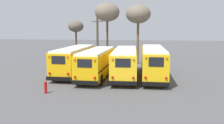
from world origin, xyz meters
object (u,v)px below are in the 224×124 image
(utility_pole, at_px, (97,38))
(bare_tree_2, at_px, (138,15))
(school_bus_1, at_px, (97,62))
(bare_tree_0, at_px, (76,27))
(school_bus_0, at_px, (75,59))
(fire_hydrant, at_px, (46,87))
(school_bus_3, at_px, (153,61))
(bare_tree_1, at_px, (107,13))
(school_bus_2, at_px, (125,62))

(utility_pole, bearing_deg, bare_tree_2, -11.17)
(bare_tree_2, bearing_deg, school_bus_1, -111.32)
(bare_tree_0, bearing_deg, school_bus_1, -63.67)
(school_bus_0, height_order, fire_hydrant, school_bus_0)
(school_bus_3, height_order, bare_tree_1, bare_tree_1)
(school_bus_1, xyz_separation_m, school_bus_3, (5.96, 0.80, 0.10))
(school_bus_1, distance_m, fire_hydrant, 7.29)
(school_bus_2, bearing_deg, bare_tree_2, 84.11)
(fire_hydrant, bearing_deg, school_bus_0, 90.61)
(school_bus_1, relative_size, bare_tree_2, 1.11)
(bare_tree_2, bearing_deg, fire_hydrant, -112.27)
(school_bus_0, bearing_deg, bare_tree_1, 73.74)
(fire_hydrant, bearing_deg, utility_pole, 88.69)
(school_bus_0, relative_size, bare_tree_2, 1.18)
(bare_tree_1, xyz_separation_m, fire_hydrant, (-2.31, -16.41, -7.11))
(utility_pole, height_order, bare_tree_0, utility_pole)
(utility_pole, relative_size, bare_tree_2, 0.83)
(bare_tree_0, height_order, fire_hydrant, bare_tree_0)
(school_bus_3, relative_size, bare_tree_2, 1.16)
(school_bus_2, height_order, bare_tree_0, bare_tree_0)
(school_bus_1, height_order, fire_hydrant, school_bus_1)
(utility_pole, distance_m, fire_hydrant, 18.40)
(school_bus_2, xyz_separation_m, bare_tree_2, (1.01, 9.81, 5.62))
(school_bus_0, xyz_separation_m, utility_pole, (0.50, 9.92, 2.06))
(utility_pole, height_order, bare_tree_2, bare_tree_2)
(bare_tree_2, bearing_deg, bare_tree_1, -174.76)
(bare_tree_0, bearing_deg, school_bus_2, -53.44)
(bare_tree_0, relative_size, bare_tree_2, 0.76)
(school_bus_0, distance_m, fire_hydrant, 8.27)
(school_bus_3, bearing_deg, bare_tree_0, 135.04)
(school_bus_1, distance_m, utility_pole, 11.96)
(school_bus_1, bearing_deg, bare_tree_0, 116.33)
(utility_pole, distance_m, bare_tree_1, 4.64)
(school_bus_0, xyz_separation_m, school_bus_3, (8.95, -0.79, 0.07))
(school_bus_1, height_order, school_bus_3, school_bus_3)
(bare_tree_0, height_order, bare_tree_1, bare_tree_1)
(school_bus_3, distance_m, bare_tree_1, 12.59)
(school_bus_3, xyz_separation_m, bare_tree_2, (-1.97, 9.43, 5.55))
(school_bus_0, height_order, school_bus_3, school_bus_3)
(school_bus_1, xyz_separation_m, bare_tree_1, (-0.58, 9.82, 5.96))
(school_bus_3, height_order, bare_tree_2, bare_tree_2)
(bare_tree_1, bearing_deg, school_bus_1, -86.60)
(bare_tree_1, distance_m, bare_tree_2, 4.61)
(utility_pole, distance_m, bare_tree_0, 4.89)
(school_bus_3, bearing_deg, bare_tree_2, 101.78)
(school_bus_0, relative_size, fire_hydrant, 10.03)
(utility_pole, bearing_deg, bare_tree_1, -41.83)
(school_bus_2, distance_m, school_bus_3, 3.01)
(bare_tree_2, bearing_deg, utility_pole, 168.83)
(school_bus_2, height_order, utility_pole, utility_pole)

